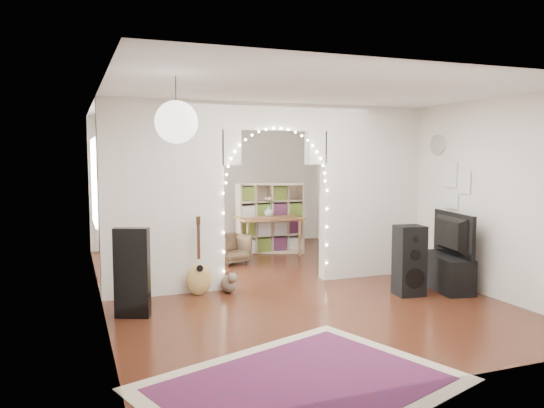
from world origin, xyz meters
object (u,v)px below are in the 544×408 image
object	(u,v)px
floor_speaker	(409,261)
dining_chair_right	(230,249)
bookcase	(270,218)
acoustic_guitar	(199,266)
media_console	(445,272)
dining_table	(269,220)
dining_chair_left	(182,250)

from	to	relation	value
floor_speaker	dining_chair_right	distance (m)	3.41
bookcase	acoustic_guitar	bearing A→B (deg)	-106.87
bookcase	dining_chair_right	size ratio (longest dim) A/B	2.39
media_console	dining_chair_right	xyz separation A→B (m)	(-2.40, 2.86, 0.01)
media_console	dining_chair_right	world-z (taller)	dining_chair_right
floor_speaker	media_console	distance (m)	0.73
media_console	bookcase	xyz separation A→B (m)	(-1.35, 3.62, 0.44)
media_console	dining_table	distance (m)	3.70
bookcase	floor_speaker	bearing A→B (deg)	-59.04
floor_speaker	dining_chair_right	world-z (taller)	floor_speaker
floor_speaker	dining_chair_left	size ratio (longest dim) A/B	1.91
acoustic_guitar	media_console	size ratio (longest dim) A/B	0.93
acoustic_guitar	bookcase	bearing A→B (deg)	62.87
dining_table	dining_chair_right	size ratio (longest dim) A/B	2.09
dining_chair_left	dining_chair_right	xyz separation A→B (m)	(0.81, -0.33, 0.03)
bookcase	dining_chair_left	size ratio (longest dim) A/B	2.72
floor_speaker	acoustic_guitar	bearing A→B (deg)	166.12
dining_table	dining_chair_left	world-z (taller)	dining_table
floor_speaker	dining_table	size ratio (longest dim) A/B	0.80
acoustic_guitar	bookcase	distance (m)	3.39
acoustic_guitar	dining_table	world-z (taller)	acoustic_guitar
media_console	dining_chair_right	distance (m)	3.73
acoustic_guitar	dining_chair_left	distance (m)	2.26
dining_table	dining_chair_left	bearing A→B (deg)	-172.89
floor_speaker	media_console	size ratio (longest dim) A/B	0.97
media_console	floor_speaker	bearing A→B (deg)	-162.38
acoustic_guitar	dining_chair_left	world-z (taller)	acoustic_guitar
acoustic_guitar	dining_chair_right	distance (m)	2.17
floor_speaker	bookcase	xyz separation A→B (m)	(-0.66, 3.71, 0.21)
floor_speaker	media_console	xyz separation A→B (m)	(0.69, 0.08, -0.24)
media_console	dining_table	xyz separation A→B (m)	(-1.47, 3.37, 0.43)
floor_speaker	dining_table	world-z (taller)	floor_speaker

